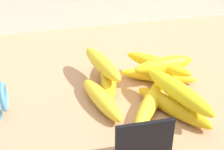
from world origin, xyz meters
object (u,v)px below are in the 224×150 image
(banana_7, at_px, (179,91))
(banana_4, at_px, (151,103))
(banana_1, at_px, (158,76))
(chalkboard_sign, at_px, (144,141))
(banana_6, at_px, (164,65))
(banana_2, at_px, (108,78))
(banana_0, at_px, (173,107))
(banana_8, at_px, (158,64))
(banana_3, at_px, (102,99))
(banana_5, at_px, (103,64))

(banana_7, bearing_deg, banana_4, 156.19)
(banana_1, bearing_deg, chalkboard_sign, -114.82)
(banana_6, distance_m, banana_7, 0.12)
(banana_1, distance_m, banana_4, 0.12)
(banana_2, distance_m, banana_6, 0.14)
(banana_1, height_order, banana_4, banana_4)
(chalkboard_sign, relative_size, banana_2, 0.59)
(chalkboard_sign, relative_size, banana_0, 0.56)
(banana_8, bearing_deg, banana_7, -89.29)
(banana_0, bearing_deg, banana_2, 128.58)
(banana_0, bearing_deg, banana_4, 148.28)
(banana_2, bearing_deg, banana_1, -6.59)
(banana_0, relative_size, banana_3, 1.14)
(banana_3, bearing_deg, banana_7, -19.81)
(banana_3, height_order, banana_5, banana_5)
(banana_5, height_order, banana_8, banana_5)
(banana_0, relative_size, banana_7, 0.98)
(banana_0, height_order, banana_5, banana_5)
(banana_6, height_order, banana_8, banana_6)
(banana_5, bearing_deg, banana_7, -46.96)
(banana_5, xyz_separation_m, banana_8, (0.14, -0.02, -0.01))
(banana_7, bearing_deg, banana_2, 131.54)
(banana_1, relative_size, banana_7, 0.94)
(chalkboard_sign, distance_m, banana_2, 0.26)
(banana_1, xyz_separation_m, banana_7, (-0.00, -0.13, 0.04))
(chalkboard_sign, relative_size, banana_6, 0.70)
(banana_2, height_order, banana_5, banana_5)
(banana_5, height_order, banana_6, banana_5)
(banana_5, bearing_deg, banana_0, -49.71)
(banana_3, bearing_deg, banana_8, 25.29)
(banana_2, bearing_deg, banana_7, -48.46)
(banana_3, height_order, banana_4, banana_3)
(banana_6, distance_m, banana_8, 0.02)
(banana_2, distance_m, banana_4, 0.14)
(banana_0, bearing_deg, banana_5, 130.29)
(banana_3, relative_size, banana_5, 1.03)
(banana_4, distance_m, banana_5, 0.16)
(banana_0, xyz_separation_m, banana_8, (0.01, 0.13, 0.03))
(banana_6, bearing_deg, banana_2, 169.99)
(banana_7, height_order, banana_8, banana_7)
(banana_3, distance_m, banana_6, 0.18)
(banana_3, bearing_deg, banana_5, 77.35)
(banana_1, bearing_deg, banana_4, -117.40)
(banana_5, xyz_separation_m, banana_6, (0.15, -0.03, -0.01))
(banana_2, height_order, banana_8, banana_8)
(banana_4, relative_size, banana_7, 0.96)
(chalkboard_sign, distance_m, banana_0, 0.15)
(banana_7, distance_m, banana_8, 0.13)
(banana_0, height_order, banana_7, banana_7)
(banana_7, relative_size, banana_8, 1.14)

